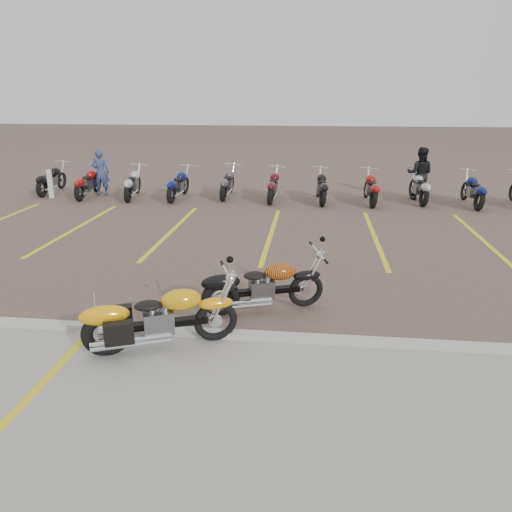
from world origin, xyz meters
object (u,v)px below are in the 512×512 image
Objects in this scene: yellow_cruiser at (158,320)px; person_a at (101,173)px; person_b at (420,174)px; bollard at (50,184)px; flame_cruiser at (260,288)px.

person_a is (-5.47, 10.92, 0.38)m from yellow_cruiser.
bollard is at bearing 20.49° from person_b.
yellow_cruiser is 12.22m from person_a.
yellow_cruiser is 1.28× the size of person_a.
person_b is 12.96m from bollard.
yellow_cruiser is at bearing 108.18° from person_a.
yellow_cruiser is 12.49m from bollard.
yellow_cruiser is 2.12× the size of bollard.
person_a is at bearing 18.00° from person_b.
bollard reaches higher than yellow_cruiser.
person_a is 11.29m from person_b.
bollard is (-7.09, 10.28, 0.04)m from yellow_cruiser.
person_a is at bearing 106.26° from flame_cruiser.
person_b is (11.28, 0.54, 0.07)m from person_a.
person_b is at bearing 5.21° from bollard.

